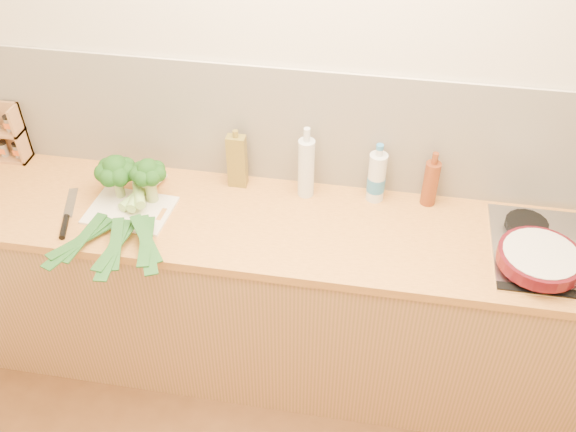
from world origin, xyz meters
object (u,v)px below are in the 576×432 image
Objects in this scene: chopping_board at (130,210)px; gas_hob at (570,252)px; chefs_knife at (66,221)px; spice_rack at (0,134)px; skillet at (541,258)px.

gas_hob is at bearing 5.10° from chopping_board.
chefs_knife is 0.63m from spice_rack.
gas_hob is 0.18m from skillet.
gas_hob reaches higher than chopping_board.
chopping_board is 0.75× the size of skillet.
chopping_board is at bearing -178.80° from gas_hob.
spice_rack reaches higher than skillet.
skillet is (1.87, 0.04, 0.06)m from chefs_knife.
spice_rack is (-0.70, 0.28, 0.12)m from chopping_board.
gas_hob is 1.76× the size of chefs_knife.
spice_rack reaches higher than gas_hob.
gas_hob is at bearing -5.71° from spice_rack.
spice_rack is at bearing 174.29° from gas_hob.
skillet is (1.63, -0.07, 0.06)m from chopping_board.
chopping_board is 1.64m from skillet.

